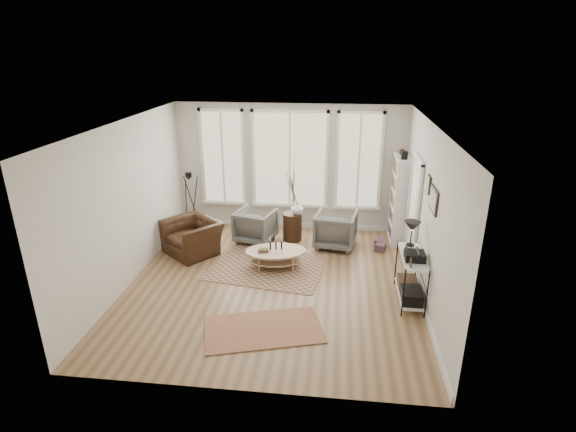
# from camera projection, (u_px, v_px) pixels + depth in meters

# --- Properties ---
(room) EXTENTS (5.50, 5.54, 2.90)m
(room) POSITION_uv_depth(u_px,v_px,m) (274.00, 210.00, 7.74)
(room) COLOR #95724B
(room) RESTS_ON ground
(bay_window) EXTENTS (4.14, 0.12, 2.24)m
(bay_window) POSITION_uv_depth(u_px,v_px,m) (290.00, 162.00, 10.17)
(bay_window) COLOR tan
(bay_window) RESTS_ON ground
(door) EXTENTS (0.09, 1.06, 2.22)m
(door) POSITION_uv_depth(u_px,v_px,m) (414.00, 210.00, 8.62)
(door) COLOR silver
(door) RESTS_ON ground
(bookcase) EXTENTS (0.31, 0.85, 2.06)m
(bookcase) POSITION_uv_depth(u_px,v_px,m) (399.00, 200.00, 9.69)
(bookcase) COLOR white
(bookcase) RESTS_ON ground
(low_shelf) EXTENTS (0.38, 1.08, 1.30)m
(low_shelf) POSITION_uv_depth(u_px,v_px,m) (411.00, 273.00, 7.52)
(low_shelf) COLOR white
(low_shelf) RESTS_ON ground
(wall_art) EXTENTS (0.04, 0.88, 0.44)m
(wall_art) POSITION_uv_depth(u_px,v_px,m) (432.00, 196.00, 7.04)
(wall_art) COLOR black
(wall_art) RESTS_ON ground
(rug_main) EXTENTS (2.41, 1.95, 0.01)m
(rug_main) POSITION_uv_depth(u_px,v_px,m) (267.00, 267.00, 8.81)
(rug_main) COLOR brown
(rug_main) RESTS_ON ground
(rug_runner) EXTENTS (1.98, 1.44, 0.01)m
(rug_runner) POSITION_uv_depth(u_px,v_px,m) (263.00, 329.00, 6.88)
(rug_runner) COLOR maroon
(rug_runner) RESTS_ON ground
(coffee_table) EXTENTS (1.27, 0.93, 0.54)m
(coffee_table) POSITION_uv_depth(u_px,v_px,m) (275.00, 254.00, 8.71)
(coffee_table) COLOR tan
(coffee_table) RESTS_ON ground
(armchair_left) EXTENTS (0.96, 0.98, 0.73)m
(armchair_left) POSITION_uv_depth(u_px,v_px,m) (256.00, 226.00, 9.87)
(armchair_left) COLOR slate
(armchair_left) RESTS_ON ground
(armchair_right) EXTENTS (0.95, 0.97, 0.77)m
(armchair_right) POSITION_uv_depth(u_px,v_px,m) (336.00, 230.00, 9.60)
(armchair_right) COLOR slate
(armchair_right) RESTS_ON ground
(side_table) EXTENTS (0.42, 0.42, 1.76)m
(side_table) POSITION_uv_depth(u_px,v_px,m) (293.00, 204.00, 9.76)
(side_table) COLOR #321D10
(side_table) RESTS_ON ground
(vase) EXTENTS (0.27, 0.27, 0.27)m
(vase) POSITION_uv_depth(u_px,v_px,m) (297.00, 208.00, 9.76)
(vase) COLOR silver
(vase) RESTS_ON side_table
(accent_chair) EXTENTS (1.43, 1.41, 0.70)m
(accent_chair) POSITION_uv_depth(u_px,v_px,m) (192.00, 237.00, 9.33)
(accent_chair) COLOR #321D10
(accent_chair) RESTS_ON ground
(tripod_camera) EXTENTS (0.49, 0.49, 1.39)m
(tripod_camera) POSITION_uv_depth(u_px,v_px,m) (191.00, 204.00, 10.35)
(tripod_camera) COLOR black
(tripod_camera) RESTS_ON ground
(book_stack_near) EXTENTS (0.24, 0.29, 0.17)m
(book_stack_near) POSITION_uv_depth(u_px,v_px,m) (379.00, 242.00, 9.71)
(book_stack_near) COLOR brown
(book_stack_near) RESTS_ON ground
(book_stack_far) EXTENTS (0.26, 0.29, 0.16)m
(book_stack_far) POSITION_uv_depth(u_px,v_px,m) (380.00, 247.00, 9.50)
(book_stack_far) COLOR brown
(book_stack_far) RESTS_ON ground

